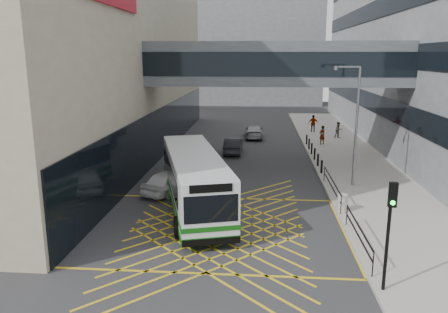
% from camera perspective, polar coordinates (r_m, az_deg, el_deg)
% --- Properties ---
extents(ground, '(120.00, 120.00, 0.00)m').
position_cam_1_polar(ground, '(21.18, -0.90, -9.33)').
color(ground, '#333335').
extents(building_whsmith, '(24.17, 42.00, 16.00)m').
position_cam_1_polar(building_whsmith, '(40.69, -25.17, 11.76)').
color(building_whsmith, tan).
rests_on(building_whsmith, ground).
extents(building_far, '(28.00, 16.00, 18.00)m').
position_cam_1_polar(building_far, '(79.59, 1.91, 13.73)').
color(building_far, slate).
rests_on(building_far, ground).
extents(skybridge, '(20.00, 4.10, 3.00)m').
position_cam_1_polar(skybridge, '(31.51, 6.79, 11.94)').
color(skybridge, '#4F5459').
rests_on(skybridge, ground).
extents(pavement, '(6.00, 54.00, 0.16)m').
position_cam_1_polar(pavement, '(36.10, 15.86, -0.22)').
color(pavement, '#A49F96').
rests_on(pavement, ground).
extents(box_junction, '(12.00, 9.00, 0.01)m').
position_cam_1_polar(box_junction, '(21.18, -0.90, -9.32)').
color(box_junction, gold).
rests_on(box_junction, ground).
extents(bus, '(5.41, 11.22, 3.07)m').
position_cam_1_polar(bus, '(23.33, -3.94, -2.95)').
color(bus, silver).
rests_on(bus, ground).
extents(car_white, '(3.54, 4.85, 1.43)m').
position_cam_1_polar(car_white, '(26.44, -7.05, -3.18)').
color(car_white, white).
rests_on(car_white, ground).
extents(car_dark, '(1.73, 4.27, 1.33)m').
position_cam_1_polar(car_dark, '(36.81, 1.23, 1.46)').
color(car_dark, '#232228').
rests_on(car_dark, ground).
extents(car_silver, '(2.08, 4.57, 1.40)m').
position_cam_1_polar(car_silver, '(43.79, 3.88, 3.35)').
color(car_silver, '#9A9EA3').
rests_on(car_silver, ground).
extents(traffic_light, '(0.29, 0.46, 3.92)m').
position_cam_1_polar(traffic_light, '(15.60, 20.84, -7.91)').
color(traffic_light, black).
rests_on(traffic_light, pavement).
extents(street_lamp, '(1.66, 0.39, 7.30)m').
position_cam_1_polar(street_lamp, '(27.62, 16.63, 4.72)').
color(street_lamp, slate).
rests_on(street_lamp, pavement).
extents(litter_bin, '(0.52, 0.52, 0.91)m').
position_cam_1_polar(litter_bin, '(23.59, 15.22, -5.84)').
color(litter_bin, '#ADA89E').
rests_on(litter_bin, pavement).
extents(kerb_railings, '(0.05, 12.54, 1.00)m').
position_cam_1_polar(kerb_railings, '(22.85, 15.17, -5.75)').
color(kerb_railings, black).
rests_on(kerb_railings, pavement).
extents(bollards, '(0.14, 10.14, 0.90)m').
position_cam_1_polar(bollards, '(35.55, 11.57, 0.69)').
color(bollards, black).
rests_on(bollards, pavement).
extents(pedestrian_a, '(0.83, 0.79, 1.70)m').
position_cam_1_polar(pedestrian_a, '(40.67, 12.69, 2.75)').
color(pedestrian_a, gray).
rests_on(pedestrian_a, pavement).
extents(pedestrian_b, '(0.86, 0.67, 1.55)m').
position_cam_1_polar(pedestrian_b, '(44.25, 14.73, 3.36)').
color(pedestrian_b, gray).
rests_on(pedestrian_b, pavement).
extents(pedestrian_c, '(1.09, 0.59, 1.79)m').
position_cam_1_polar(pedestrian_c, '(47.10, 11.58, 4.24)').
color(pedestrian_c, gray).
rests_on(pedestrian_c, pavement).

